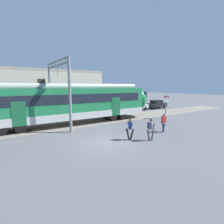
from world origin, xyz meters
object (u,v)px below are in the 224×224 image
object	(u,v)px
pedestrian_grey	(151,128)
parked_car_silver	(137,106)
pedestrian_navy	(130,127)
pedestrian_red	(164,121)
parked_car_black	(157,104)
crossing_signal	(166,103)

from	to	relation	value
pedestrian_grey	parked_car_silver	bearing A→B (deg)	51.79
pedestrian_navy	pedestrian_red	xyz separation A→B (m)	(3.91, 0.08, 0.00)
parked_car_black	crossing_signal	distance (m)	10.17
pedestrian_grey	parked_car_black	size ratio (longest dim) A/B	0.41
pedestrian_navy	pedestrian_grey	bearing A→B (deg)	-39.76
parked_car_silver	pedestrian_navy	bearing A→B (deg)	-133.49
parked_car_black	parked_car_silver	bearing A→B (deg)	178.48
parked_car_silver	parked_car_black	xyz separation A→B (m)	(4.79, -0.13, 0.00)
parked_car_silver	pedestrian_grey	bearing A→B (deg)	-128.21
pedestrian_grey	pedestrian_red	world-z (taller)	same
pedestrian_grey	pedestrian_red	bearing A→B (deg)	21.23
parked_car_black	pedestrian_grey	bearing A→B (deg)	-139.38
pedestrian_grey	parked_car_silver	world-z (taller)	pedestrian_grey
parked_car_silver	crossing_signal	bearing A→B (deg)	-104.45
pedestrian_navy	pedestrian_grey	size ratio (longest dim) A/B	1.00
pedestrian_navy	pedestrian_red	distance (m)	3.91
pedestrian_navy	parked_car_silver	world-z (taller)	pedestrian_navy
pedestrian_red	crossing_signal	xyz separation A→B (m)	(5.56, 4.34, 1.05)
pedestrian_grey	crossing_signal	world-z (taller)	crossing_signal
pedestrian_grey	pedestrian_red	xyz separation A→B (m)	(2.73, 1.06, -0.03)
pedestrian_navy	parked_car_black	distance (m)	20.14
pedestrian_navy	parked_car_silver	distance (m)	16.62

